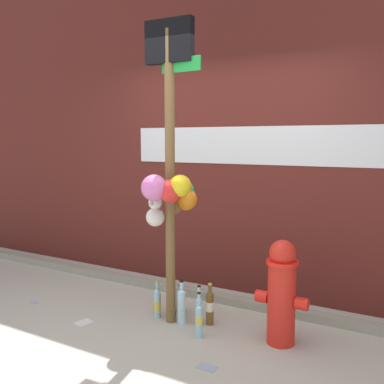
{
  "coord_description": "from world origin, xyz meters",
  "views": [
    {
      "loc": [
        1.92,
        -2.68,
        1.64
      ],
      "look_at": [
        0.15,
        0.47,
        1.2
      ],
      "focal_mm": 40.07,
      "sensor_mm": 36.0,
      "label": 1
    }
  ],
  "objects_px": {
    "fire_hydrant": "(282,292)",
    "bottle_3": "(182,305)",
    "bottle_1": "(210,307)",
    "memorial_post": "(171,171)",
    "bottle_5": "(171,299)",
    "bottle_7": "(157,303)",
    "bottle_6": "(171,298)",
    "bottle_4": "(180,301)",
    "bottle_2": "(199,320)",
    "bottle_0": "(199,310)"
  },
  "relations": [
    {
      "from": "bottle_0",
      "to": "bottle_3",
      "type": "xyz_separation_m",
      "value": [
        -0.15,
        -0.04,
        0.03
      ]
    },
    {
      "from": "memorial_post",
      "to": "fire_hydrant",
      "type": "distance_m",
      "value": 1.36
    },
    {
      "from": "bottle_7",
      "to": "bottle_6",
      "type": "bearing_deg",
      "value": 41.18
    },
    {
      "from": "fire_hydrant",
      "to": "bottle_4",
      "type": "distance_m",
      "value": 1.09
    },
    {
      "from": "memorial_post",
      "to": "bottle_7",
      "type": "xyz_separation_m",
      "value": [
        -0.17,
        0.01,
        -1.23
      ]
    },
    {
      "from": "bottle_4",
      "to": "bottle_6",
      "type": "height_order",
      "value": "bottle_6"
    },
    {
      "from": "bottle_2",
      "to": "bottle_6",
      "type": "bearing_deg",
      "value": 149.9
    },
    {
      "from": "bottle_0",
      "to": "bottle_6",
      "type": "distance_m",
      "value": 0.33
    },
    {
      "from": "bottle_2",
      "to": "bottle_6",
      "type": "xyz_separation_m",
      "value": [
        -0.44,
        0.25,
        0.02
      ]
    },
    {
      "from": "bottle_0",
      "to": "fire_hydrant",
      "type": "bearing_deg",
      "value": 2.26
    },
    {
      "from": "fire_hydrant",
      "to": "bottle_7",
      "type": "bearing_deg",
      "value": -176.82
    },
    {
      "from": "memorial_post",
      "to": "bottle_6",
      "type": "xyz_separation_m",
      "value": [
        -0.08,
        0.1,
        -1.2
      ]
    },
    {
      "from": "bottle_4",
      "to": "bottle_5",
      "type": "xyz_separation_m",
      "value": [
        -0.09,
        -0.02,
        0.01
      ]
    },
    {
      "from": "bottle_2",
      "to": "bottle_3",
      "type": "height_order",
      "value": "bottle_3"
    },
    {
      "from": "bottle_7",
      "to": "bottle_4",
      "type": "bearing_deg",
      "value": 57.33
    },
    {
      "from": "bottle_1",
      "to": "bottle_4",
      "type": "relative_size",
      "value": 1.32
    },
    {
      "from": "memorial_post",
      "to": "bottle_1",
      "type": "relative_size",
      "value": 7.01
    },
    {
      "from": "bottle_7",
      "to": "bottle_0",
      "type": "bearing_deg",
      "value": 4.79
    },
    {
      "from": "bottle_4",
      "to": "bottle_0",
      "type": "bearing_deg",
      "value": -29.81
    },
    {
      "from": "memorial_post",
      "to": "bottle_6",
      "type": "height_order",
      "value": "memorial_post"
    },
    {
      "from": "fire_hydrant",
      "to": "bottle_7",
      "type": "xyz_separation_m",
      "value": [
        -1.16,
        -0.06,
        -0.29
      ]
    },
    {
      "from": "bottle_1",
      "to": "bottle_7",
      "type": "xyz_separation_m",
      "value": [
        -0.5,
        -0.1,
        -0.03
      ]
    },
    {
      "from": "memorial_post",
      "to": "fire_hydrant",
      "type": "relative_size",
      "value": 3.09
    },
    {
      "from": "fire_hydrant",
      "to": "bottle_2",
      "type": "relative_size",
      "value": 2.2
    },
    {
      "from": "memorial_post",
      "to": "bottle_3",
      "type": "distance_m",
      "value": 1.2
    },
    {
      "from": "fire_hydrant",
      "to": "bottle_1",
      "type": "relative_size",
      "value": 2.26
    },
    {
      "from": "bottle_5",
      "to": "bottle_7",
      "type": "relative_size",
      "value": 0.87
    },
    {
      "from": "bottle_0",
      "to": "bottle_1",
      "type": "relative_size",
      "value": 0.97
    },
    {
      "from": "bottle_3",
      "to": "bottle_2",
      "type": "bearing_deg",
      "value": -31.69
    },
    {
      "from": "fire_hydrant",
      "to": "bottle_3",
      "type": "height_order",
      "value": "fire_hydrant"
    },
    {
      "from": "memorial_post",
      "to": "bottle_5",
      "type": "distance_m",
      "value": 1.27
    },
    {
      "from": "bottle_3",
      "to": "bottle_7",
      "type": "relative_size",
      "value": 1.14
    },
    {
      "from": "bottle_5",
      "to": "bottle_6",
      "type": "distance_m",
      "value": 0.12
    },
    {
      "from": "fire_hydrant",
      "to": "bottle_5",
      "type": "bearing_deg",
      "value": 174.26
    },
    {
      "from": "bottle_6",
      "to": "bottle_7",
      "type": "xyz_separation_m",
      "value": [
        -0.09,
        -0.08,
        -0.03
      ]
    },
    {
      "from": "bottle_1",
      "to": "bottle_4",
      "type": "distance_m",
      "value": 0.39
    },
    {
      "from": "bottle_4",
      "to": "bottle_6",
      "type": "bearing_deg",
      "value": -106.52
    },
    {
      "from": "fire_hydrant",
      "to": "bottle_7",
      "type": "distance_m",
      "value": 1.2
    },
    {
      "from": "bottle_0",
      "to": "bottle_4",
      "type": "distance_m",
      "value": 0.34
    },
    {
      "from": "bottle_0",
      "to": "bottle_7",
      "type": "xyz_separation_m",
      "value": [
        -0.42,
        -0.04,
        -0.0
      ]
    },
    {
      "from": "bottle_2",
      "to": "bottle_6",
      "type": "distance_m",
      "value": 0.51
    },
    {
      "from": "bottle_0",
      "to": "bottle_7",
      "type": "height_order",
      "value": "bottle_0"
    },
    {
      "from": "fire_hydrant",
      "to": "bottle_1",
      "type": "xyz_separation_m",
      "value": [
        -0.66,
        0.03,
        -0.27
      ]
    },
    {
      "from": "memorial_post",
      "to": "bottle_5",
      "type": "relative_size",
      "value": 8.71
    },
    {
      "from": "bottle_0",
      "to": "bottle_3",
      "type": "bearing_deg",
      "value": -164.56
    },
    {
      "from": "fire_hydrant",
      "to": "bottle_0",
      "type": "relative_size",
      "value": 2.34
    },
    {
      "from": "bottle_7",
      "to": "fire_hydrant",
      "type": "bearing_deg",
      "value": 3.18
    },
    {
      "from": "bottle_0",
      "to": "bottle_2",
      "type": "xyz_separation_m",
      "value": [
        0.11,
        -0.21,
        0.01
      ]
    },
    {
      "from": "bottle_1",
      "to": "bottle_3",
      "type": "distance_m",
      "value": 0.25
    },
    {
      "from": "fire_hydrant",
      "to": "bottle_3",
      "type": "relative_size",
      "value": 2.15
    }
  ]
}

